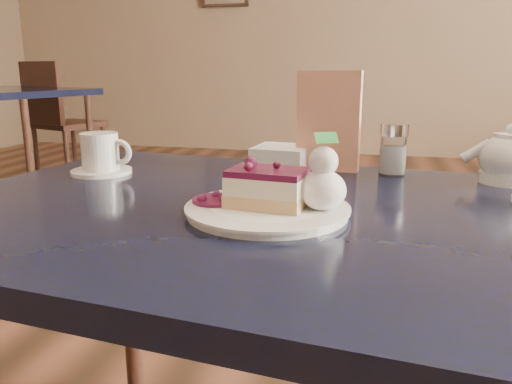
% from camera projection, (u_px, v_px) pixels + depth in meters
% --- Properties ---
extents(main_table, '(1.16, 0.84, 0.68)m').
position_uv_depth(main_table, '(276.00, 250.00, 0.78)').
color(main_table, black).
rests_on(main_table, ground).
extents(dessert_plate, '(0.23, 0.23, 0.01)m').
position_uv_depth(dessert_plate, '(267.00, 210.00, 0.72)').
color(dessert_plate, white).
rests_on(dessert_plate, main_table).
extents(cheesecake_slice, '(0.12, 0.09, 0.05)m').
position_uv_depth(cheesecake_slice, '(267.00, 188.00, 0.71)').
color(cheesecake_slice, '#EAC380').
rests_on(cheesecake_slice, dessert_plate).
extents(whipped_cream, '(0.07, 0.07, 0.06)m').
position_uv_depth(whipped_cream, '(322.00, 190.00, 0.69)').
color(whipped_cream, white).
rests_on(whipped_cream, dessert_plate).
extents(berry_sauce, '(0.07, 0.07, 0.01)m').
position_uv_depth(berry_sauce, '(217.00, 200.00, 0.73)').
color(berry_sauce, '#4A0A30').
rests_on(berry_sauce, dessert_plate).
extents(coffee_set, '(0.13, 0.12, 0.08)m').
position_uv_depth(coffee_set, '(102.00, 156.00, 0.98)').
color(coffee_set, white).
rests_on(coffee_set, main_table).
extents(menu_card, '(0.13, 0.04, 0.20)m').
position_uv_depth(menu_card, '(328.00, 121.00, 1.00)').
color(menu_card, beige).
rests_on(menu_card, main_table).
extents(sugar_shaker, '(0.05, 0.05, 0.10)m').
position_uv_depth(sugar_shaker, '(393.00, 149.00, 0.97)').
color(sugar_shaker, white).
rests_on(sugar_shaker, main_table).
extents(napkin_stack, '(0.12, 0.12, 0.05)m').
position_uv_depth(napkin_stack, '(282.00, 157.00, 1.04)').
color(napkin_stack, white).
rests_on(napkin_stack, main_table).
extents(bg_table_far_left, '(1.20, 1.83, 1.22)m').
position_uv_depth(bg_table_far_left, '(12.00, 193.00, 3.34)').
color(bg_table_far_left, black).
rests_on(bg_table_far_left, ground).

